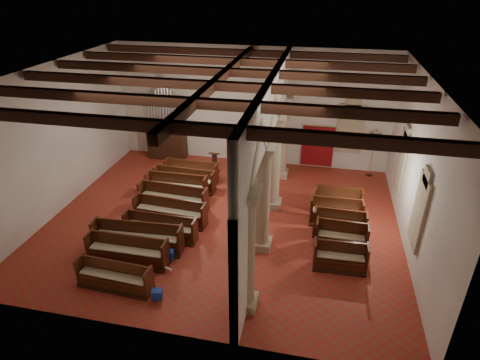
% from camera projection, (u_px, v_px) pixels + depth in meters
% --- Properties ---
extents(floor, '(14.00, 14.00, 0.00)m').
position_uv_depth(floor, '(223.00, 220.00, 16.52)').
color(floor, maroon).
rests_on(floor, ground).
extents(ceiling, '(14.00, 14.00, 0.00)m').
position_uv_depth(ceiling, '(220.00, 73.00, 13.76)').
color(ceiling, black).
rests_on(ceiling, wall_back).
extents(wall_back, '(14.00, 0.02, 6.00)m').
position_uv_depth(wall_back, '(251.00, 107.00, 20.35)').
color(wall_back, white).
rests_on(wall_back, floor).
extents(wall_front, '(14.00, 0.02, 6.00)m').
position_uv_depth(wall_front, '(162.00, 248.00, 9.93)').
color(wall_front, white).
rests_on(wall_front, floor).
extents(wall_left, '(0.02, 12.00, 6.00)m').
position_uv_depth(wall_left, '(57.00, 139.00, 16.43)').
color(wall_left, white).
rests_on(wall_left, floor).
extents(wall_right, '(0.02, 12.00, 6.00)m').
position_uv_depth(wall_right, '(418.00, 170.00, 13.85)').
color(wall_right, white).
rests_on(wall_right, floor).
extents(ceiling_beams, '(13.80, 11.80, 0.30)m').
position_uv_depth(ceiling_beams, '(220.00, 78.00, 13.84)').
color(ceiling_beams, '#361C11').
rests_on(ceiling_beams, wall_back).
extents(arcade, '(0.90, 11.90, 6.00)m').
position_uv_depth(arcade, '(270.00, 143.00, 14.55)').
color(arcade, tan).
rests_on(arcade, floor).
extents(window_right_a, '(0.03, 1.00, 2.20)m').
position_uv_depth(window_right_a, '(421.00, 212.00, 12.92)').
color(window_right_a, '#347559').
rests_on(window_right_a, wall_right).
extents(window_right_b, '(0.03, 1.00, 2.20)m').
position_uv_depth(window_right_b, '(403.00, 161.00, 16.39)').
color(window_right_b, '#347559').
rests_on(window_right_b, wall_right).
extents(window_back, '(1.00, 0.03, 2.20)m').
position_uv_depth(window_back, '(350.00, 129.00, 19.78)').
color(window_back, '#347559').
rests_on(window_back, wall_back).
extents(pipe_organ, '(2.10, 0.85, 4.40)m').
position_uv_depth(pipe_organ, '(167.00, 134.00, 21.49)').
color(pipe_organ, '#361C11').
rests_on(pipe_organ, floor).
extents(lectern, '(0.50, 0.50, 1.18)m').
position_uv_depth(lectern, '(215.00, 164.00, 20.19)').
color(lectern, '#3B2913').
rests_on(lectern, floor).
extents(dossal_curtain, '(1.80, 0.07, 2.17)m').
position_uv_depth(dossal_curtain, '(318.00, 146.00, 20.48)').
color(dossal_curtain, maroon).
rests_on(dossal_curtain, floor).
extents(processional_banner, '(0.56, 0.71, 2.43)m').
position_uv_depth(processional_banner, '(371.00, 161.00, 19.78)').
color(processional_banner, '#361C11').
rests_on(processional_banner, floor).
extents(hymnal_box_a, '(0.37, 0.33, 0.31)m').
position_uv_depth(hymnal_box_a, '(157.00, 294.00, 12.35)').
color(hymnal_box_a, navy).
rests_on(hymnal_box_a, floor).
extents(hymnal_box_b, '(0.33, 0.27, 0.33)m').
position_uv_depth(hymnal_box_b, '(169.00, 254.00, 14.08)').
color(hymnal_box_b, navy).
rests_on(hymnal_box_b, floor).
extents(hymnal_box_c, '(0.39, 0.35, 0.31)m').
position_uv_depth(hymnal_box_c, '(188.00, 207.00, 16.95)').
color(hymnal_box_c, navy).
rests_on(hymnal_box_c, floor).
extents(tube_heater_a, '(0.87, 0.22, 0.09)m').
position_uv_depth(tube_heater_a, '(116.00, 274.00, 13.31)').
color(tube_heater_a, white).
rests_on(tube_heater_a, floor).
extents(tube_heater_b, '(0.83, 0.37, 0.09)m').
position_uv_depth(tube_heater_b, '(162.00, 266.00, 13.69)').
color(tube_heater_b, white).
rests_on(tube_heater_b, floor).
extents(nave_pew_0, '(2.53, 0.77, 0.95)m').
position_uv_depth(nave_pew_0, '(115.00, 280.00, 12.84)').
color(nave_pew_0, '#361C11').
rests_on(nave_pew_0, floor).
extents(nave_pew_1, '(2.88, 0.69, 1.04)m').
position_uv_depth(nave_pew_1, '(128.00, 254.00, 13.96)').
color(nave_pew_1, '#361C11').
rests_on(nave_pew_1, floor).
extents(nave_pew_2, '(3.35, 0.91, 1.08)m').
position_uv_depth(nave_pew_2, '(138.00, 241.00, 14.64)').
color(nave_pew_2, '#361C11').
rests_on(nave_pew_2, floor).
extents(nave_pew_3, '(2.85, 0.72, 0.97)m').
position_uv_depth(nave_pew_3, '(161.00, 230.00, 15.29)').
color(nave_pew_3, '#361C11').
rests_on(nave_pew_3, floor).
extents(nave_pew_4, '(3.04, 0.89, 1.03)m').
position_uv_depth(nave_pew_4, '(170.00, 215.00, 16.24)').
color(nave_pew_4, '#361C11').
rests_on(nave_pew_4, floor).
extents(nave_pew_5, '(3.02, 0.92, 1.12)m').
position_uv_depth(nave_pew_5, '(173.00, 202.00, 17.11)').
color(nave_pew_5, '#361C11').
rests_on(nave_pew_5, floor).
extents(nave_pew_6, '(2.79, 0.72, 1.08)m').
position_uv_depth(nave_pew_6, '(177.00, 189.00, 18.11)').
color(nave_pew_6, '#361C11').
rests_on(nave_pew_6, floor).
extents(nave_pew_7, '(2.94, 0.82, 1.02)m').
position_uv_depth(nave_pew_7, '(185.00, 183.00, 18.72)').
color(nave_pew_7, '#361C11').
rests_on(nave_pew_7, floor).
extents(nave_pew_8, '(2.66, 0.79, 1.00)m').
position_uv_depth(nave_pew_8, '(191.00, 174.00, 19.53)').
color(nave_pew_8, '#361C11').
rests_on(nave_pew_8, floor).
extents(aisle_pew_0, '(1.81, 0.73, 1.02)m').
position_uv_depth(aisle_pew_0, '(340.00, 260.00, 13.67)').
color(aisle_pew_0, '#361C11').
rests_on(aisle_pew_0, floor).
extents(aisle_pew_1, '(1.89, 0.79, 1.11)m').
position_uv_depth(aisle_pew_1, '(341.00, 240.00, 14.64)').
color(aisle_pew_1, '#361C11').
rests_on(aisle_pew_1, floor).
extents(aisle_pew_2, '(1.98, 0.76, 1.10)m').
position_uv_depth(aisle_pew_2, '(339.00, 228.00, 15.35)').
color(aisle_pew_2, '#361C11').
rests_on(aisle_pew_2, floor).
extents(aisle_pew_3, '(2.07, 0.80, 1.12)m').
position_uv_depth(aisle_pew_3, '(335.00, 216.00, 16.09)').
color(aisle_pew_3, '#361C11').
rests_on(aisle_pew_3, floor).
extents(aisle_pew_4, '(1.94, 0.78, 1.14)m').
position_uv_depth(aisle_pew_4, '(338.00, 204.00, 16.89)').
color(aisle_pew_4, '#361C11').
rests_on(aisle_pew_4, floor).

